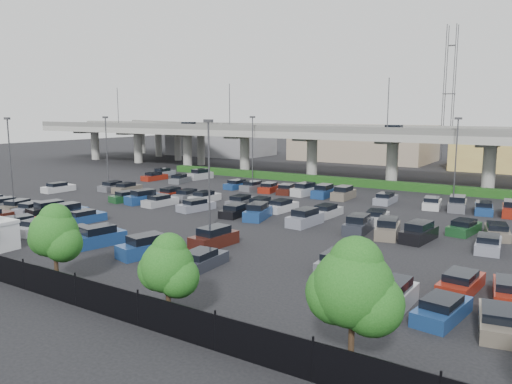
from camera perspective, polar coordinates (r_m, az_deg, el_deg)
ground at (r=55.04m, az=-0.15°, el=-2.37°), size 280.00×280.00×0.00m
overpass at (r=82.77m, az=11.93°, el=6.17°), size 150.00×13.00×15.80m
on_ramp at (r=120.19m, az=-9.94°, el=7.04°), size 50.93×30.13×8.80m
hedge at (r=76.84m, az=10.05°, el=1.20°), size 66.00×1.60×1.10m
fence at (r=35.55m, az=-25.90°, el=-8.29°), size 70.00×0.10×2.00m
tree_row at (r=35.03m, az=-23.50°, el=-3.95°), size 65.07×3.66×5.94m
parked_cars at (r=52.87m, az=-1.29°, el=-2.18°), size 62.83×41.65×1.67m
light_poles at (r=58.09m, az=-2.50°, el=4.44°), size 66.90×48.38×10.30m
distant_buildings at (r=108.63m, az=23.84°, el=4.55°), size 138.00×24.00×9.00m
comm_tower at (r=121.99m, az=21.20°, el=10.71°), size 2.40×2.40×30.00m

